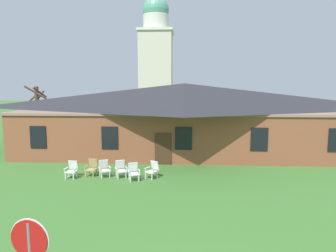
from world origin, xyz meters
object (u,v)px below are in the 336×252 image
(lawn_chair_near_door, at_px, (92,167))
(lawn_chair_middle, at_px, (121,168))
(lawn_chair_left_end, at_px, (104,168))
(lawn_chair_by_porch, at_px, (72,169))
(lawn_chair_right_end, at_px, (133,171))
(lawn_chair_far_side, at_px, (153,169))

(lawn_chair_near_door, bearing_deg, lawn_chair_middle, -6.58)
(lawn_chair_near_door, distance_m, lawn_chair_left_end, 0.78)
(lawn_chair_by_porch, distance_m, lawn_chair_right_end, 3.55)
(lawn_chair_left_end, distance_m, lawn_chair_middle, 0.96)
(lawn_chair_by_porch, xyz_separation_m, lawn_chair_middle, (2.71, 0.29, 0.00))
(lawn_chair_near_door, relative_size, lawn_chair_middle, 1.00)
(lawn_chair_right_end, xyz_separation_m, lawn_chair_far_side, (1.02, 0.45, 0.00))
(lawn_chair_near_door, xyz_separation_m, lawn_chair_right_end, (2.55, -0.73, 0.00))
(lawn_chair_by_porch, bearing_deg, lawn_chair_right_end, -3.90)
(lawn_chair_by_porch, xyz_separation_m, lawn_chair_right_end, (3.54, -0.24, 0.00))
(lawn_chair_right_end, bearing_deg, lawn_chair_middle, 147.22)
(lawn_chair_left_end, height_order, lawn_chair_middle, same)
(lawn_chair_middle, distance_m, lawn_chair_right_end, 0.99)
(lawn_chair_by_porch, distance_m, lawn_chair_near_door, 1.11)
(lawn_chair_left_end, height_order, lawn_chair_far_side, same)
(lawn_chair_far_side, bearing_deg, lawn_chair_near_door, 175.46)
(lawn_chair_right_end, height_order, lawn_chair_far_side, same)
(lawn_chair_near_door, height_order, lawn_chair_left_end, same)
(lawn_chair_left_end, height_order, lawn_chair_right_end, same)
(lawn_chair_far_side, bearing_deg, lawn_chair_by_porch, -177.41)
(lawn_chair_by_porch, bearing_deg, lawn_chair_left_end, 9.98)
(lawn_chair_middle, bearing_deg, lawn_chair_near_door, 173.42)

